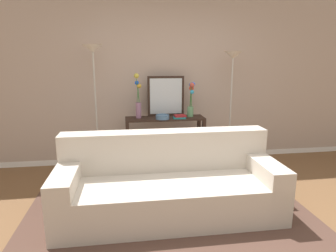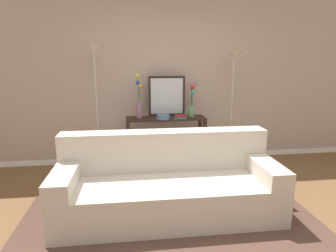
{
  "view_description": "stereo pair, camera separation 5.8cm",
  "coord_description": "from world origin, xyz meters",
  "px_view_note": "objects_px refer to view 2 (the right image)",
  "views": [
    {
      "loc": [
        -0.75,
        -2.51,
        1.68
      ],
      "look_at": [
        -0.21,
        1.11,
        0.84
      ],
      "focal_mm": 31.12,
      "sensor_mm": 36.0,
      "label": 1
    },
    {
      "loc": [
        -0.7,
        -2.52,
        1.68
      ],
      "look_at": [
        -0.21,
        1.11,
        0.84
      ],
      "focal_mm": 31.12,
      "sensor_mm": 36.0,
      "label": 2
    }
  ],
  "objects_px": {
    "wall_mirror": "(167,96)",
    "vase_short_flowers": "(192,99)",
    "couch": "(168,186)",
    "vase_tall_flowers": "(139,99)",
    "floor_lamp_left": "(95,74)",
    "book_row_under_console": "(141,165)",
    "floor_lamp_right": "(233,78)",
    "fruit_bowl": "(163,117)",
    "book_stack": "(180,117)",
    "console_table": "(166,133)"
  },
  "relations": [
    {
      "from": "console_table",
      "to": "wall_mirror",
      "type": "distance_m",
      "value": 0.59
    },
    {
      "from": "couch",
      "to": "vase_tall_flowers",
      "type": "height_order",
      "value": "vase_tall_flowers"
    },
    {
      "from": "wall_mirror",
      "to": "fruit_bowl",
      "type": "distance_m",
      "value": 0.39
    },
    {
      "from": "floor_lamp_left",
      "to": "floor_lamp_right",
      "type": "height_order",
      "value": "floor_lamp_left"
    },
    {
      "from": "vase_short_flowers",
      "to": "book_row_under_console",
      "type": "distance_m",
      "value": 1.31
    },
    {
      "from": "wall_mirror",
      "to": "vase_short_flowers",
      "type": "relative_size",
      "value": 1.16
    },
    {
      "from": "fruit_bowl",
      "to": "book_stack",
      "type": "relative_size",
      "value": 1.01
    },
    {
      "from": "floor_lamp_left",
      "to": "floor_lamp_right",
      "type": "xyz_separation_m",
      "value": [
        2.04,
        -0.0,
        -0.06
      ]
    },
    {
      "from": "vase_tall_flowers",
      "to": "vase_short_flowers",
      "type": "relative_size",
      "value": 1.25
    },
    {
      "from": "couch",
      "to": "console_table",
      "type": "relative_size",
      "value": 1.96
    },
    {
      "from": "floor_lamp_right",
      "to": "fruit_bowl",
      "type": "bearing_deg",
      "value": -178.61
    },
    {
      "from": "console_table",
      "to": "vase_short_flowers",
      "type": "relative_size",
      "value": 2.25
    },
    {
      "from": "couch",
      "to": "vase_tall_flowers",
      "type": "relative_size",
      "value": 3.52
    },
    {
      "from": "wall_mirror",
      "to": "vase_tall_flowers",
      "type": "relative_size",
      "value": 0.92
    },
    {
      "from": "console_table",
      "to": "vase_tall_flowers",
      "type": "relative_size",
      "value": 1.8
    },
    {
      "from": "vase_short_flowers",
      "to": "book_stack",
      "type": "bearing_deg",
      "value": -149.89
    },
    {
      "from": "floor_lamp_left",
      "to": "console_table",
      "type": "bearing_deg",
      "value": 4.71
    },
    {
      "from": "couch",
      "to": "wall_mirror",
      "type": "height_order",
      "value": "wall_mirror"
    },
    {
      "from": "book_row_under_console",
      "to": "console_table",
      "type": "bearing_deg",
      "value": 0.0
    },
    {
      "from": "floor_lamp_right",
      "to": "wall_mirror",
      "type": "bearing_deg",
      "value": 166.7
    },
    {
      "from": "couch",
      "to": "book_stack",
      "type": "bearing_deg",
      "value": 74.15
    },
    {
      "from": "floor_lamp_left",
      "to": "book_row_under_console",
      "type": "xyz_separation_m",
      "value": [
        0.63,
        0.08,
        -1.42
      ]
    },
    {
      "from": "book_stack",
      "to": "couch",
      "type": "bearing_deg",
      "value": -105.85
    },
    {
      "from": "vase_tall_flowers",
      "to": "fruit_bowl",
      "type": "distance_m",
      "value": 0.45
    },
    {
      "from": "floor_lamp_right",
      "to": "vase_tall_flowers",
      "type": "xyz_separation_m",
      "value": [
        -1.43,
        0.11,
        -0.32
      ]
    },
    {
      "from": "vase_tall_flowers",
      "to": "fruit_bowl",
      "type": "bearing_deg",
      "value": -20.67
    },
    {
      "from": "console_table",
      "to": "book_row_under_console",
      "type": "xyz_separation_m",
      "value": [
        -0.39,
        -0.0,
        -0.5
      ]
    },
    {
      "from": "console_table",
      "to": "fruit_bowl",
      "type": "xyz_separation_m",
      "value": [
        -0.05,
        -0.11,
        0.29
      ]
    },
    {
      "from": "fruit_bowl",
      "to": "vase_short_flowers",
      "type": "bearing_deg",
      "value": 15.34
    },
    {
      "from": "floor_lamp_left",
      "to": "fruit_bowl",
      "type": "height_order",
      "value": "floor_lamp_left"
    },
    {
      "from": "couch",
      "to": "floor_lamp_right",
      "type": "distance_m",
      "value": 2.09
    },
    {
      "from": "wall_mirror",
      "to": "book_row_under_console",
      "type": "xyz_separation_m",
      "value": [
        -0.43,
        -0.15,
        -1.06
      ]
    },
    {
      "from": "floor_lamp_left",
      "to": "vase_short_flowers",
      "type": "xyz_separation_m",
      "value": [
        1.44,
        0.1,
        -0.39
      ]
    },
    {
      "from": "fruit_bowl",
      "to": "book_stack",
      "type": "bearing_deg",
      "value": 2.33
    },
    {
      "from": "floor_lamp_left",
      "to": "floor_lamp_right",
      "type": "bearing_deg",
      "value": -0.0
    },
    {
      "from": "vase_short_flowers",
      "to": "book_stack",
      "type": "relative_size",
      "value": 2.67
    },
    {
      "from": "console_table",
      "to": "couch",
      "type": "bearing_deg",
      "value": -96.5
    },
    {
      "from": "book_row_under_console",
      "to": "floor_lamp_right",
      "type": "bearing_deg",
      "value": -3.41
    },
    {
      "from": "console_table",
      "to": "book_row_under_console",
      "type": "bearing_deg",
      "value": -180.0
    },
    {
      "from": "wall_mirror",
      "to": "floor_lamp_left",
      "type": "bearing_deg",
      "value": -167.62
    },
    {
      "from": "floor_lamp_left",
      "to": "floor_lamp_right",
      "type": "relative_size",
      "value": 1.05
    },
    {
      "from": "vase_tall_flowers",
      "to": "book_stack",
      "type": "xyz_separation_m",
      "value": [
        0.62,
        -0.12,
        -0.26
      ]
    },
    {
      "from": "couch",
      "to": "floor_lamp_left",
      "type": "height_order",
      "value": "floor_lamp_left"
    },
    {
      "from": "floor_lamp_left",
      "to": "book_stack",
      "type": "bearing_deg",
      "value": -0.71
    },
    {
      "from": "floor_lamp_left",
      "to": "wall_mirror",
      "type": "distance_m",
      "value": 1.14
    },
    {
      "from": "floor_lamp_left",
      "to": "wall_mirror",
      "type": "height_order",
      "value": "floor_lamp_left"
    },
    {
      "from": "floor_lamp_right",
      "to": "wall_mirror",
      "type": "xyz_separation_m",
      "value": [
        -0.98,
        0.23,
        -0.29
      ]
    },
    {
      "from": "fruit_bowl",
      "to": "wall_mirror",
      "type": "bearing_deg",
      "value": 70.87
    },
    {
      "from": "console_table",
      "to": "vase_short_flowers",
      "type": "bearing_deg",
      "value": 2.44
    },
    {
      "from": "floor_lamp_left",
      "to": "book_stack",
      "type": "relative_size",
      "value": 9.32
    }
  ]
}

